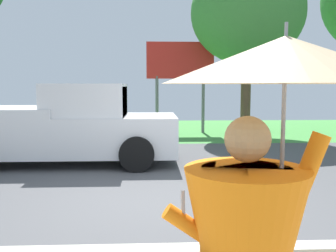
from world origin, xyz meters
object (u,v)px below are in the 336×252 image
at_px(pickup_truck, 67,127).
at_px(roadside_billboard, 180,67).
at_px(tree_center_back, 247,13).
at_px(monk_pedestrian, 256,227).

relative_size(pickup_truck, roadside_billboard, 1.49).
bearing_deg(tree_center_back, pickup_truck, -138.86).
xyz_separation_m(pickup_truck, roadside_billboard, (3.13, 5.75, 1.68)).
bearing_deg(pickup_truck, monk_pedestrian, -65.14).
xyz_separation_m(monk_pedestrian, tree_center_back, (2.99, 12.11, 3.25)).
height_order(roadside_billboard, tree_center_back, tree_center_back).
bearing_deg(roadside_billboard, pickup_truck, -118.57).
distance_m(monk_pedestrian, pickup_truck, 7.75).
bearing_deg(tree_center_back, roadside_billboard, 157.16).
height_order(monk_pedestrian, roadside_billboard, roadside_billboard).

